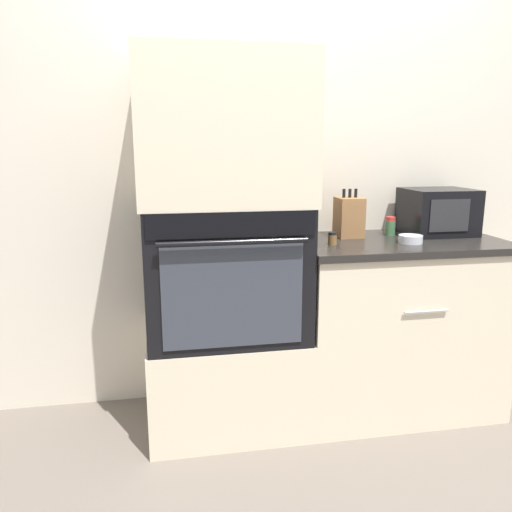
% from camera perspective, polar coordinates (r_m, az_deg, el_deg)
% --- Properties ---
extents(ground_plane, '(12.00, 12.00, 0.00)m').
position_cam_1_polar(ground_plane, '(2.55, 6.74, -20.58)').
color(ground_plane, '#6B6056').
extents(wall_back, '(8.00, 0.05, 2.50)m').
position_cam_1_polar(wall_back, '(2.74, 3.53, 9.65)').
color(wall_back, beige).
rests_on(wall_back, ground_plane).
extents(oven_cabinet_base, '(0.77, 0.60, 0.49)m').
position_cam_1_polar(oven_cabinet_base, '(2.61, -3.42, -13.48)').
color(oven_cabinet_base, beige).
rests_on(oven_cabinet_base, ground_plane).
extents(wall_oven, '(0.74, 0.64, 0.63)m').
position_cam_1_polar(wall_oven, '(2.42, -3.59, -1.49)').
color(wall_oven, black).
rests_on(wall_oven, oven_cabinet_base).
extents(oven_cabinet_upper, '(0.77, 0.60, 0.66)m').
position_cam_1_polar(oven_cabinet_upper, '(2.35, -3.82, 14.06)').
color(oven_cabinet_upper, beige).
rests_on(oven_cabinet_upper, wall_oven).
extents(counter_unit, '(1.05, 0.63, 0.92)m').
position_cam_1_polar(counter_unit, '(2.77, 15.51, -7.50)').
color(counter_unit, beige).
rests_on(counter_unit, ground_plane).
extents(microwave, '(0.35, 0.30, 0.24)m').
position_cam_1_polar(microwave, '(2.86, 20.04, 4.79)').
color(microwave, black).
rests_on(microwave, counter_unit).
extents(knife_block, '(0.13, 0.14, 0.25)m').
position_cam_1_polar(knife_block, '(2.65, 10.57, 4.41)').
color(knife_block, olive).
rests_on(knife_block, counter_unit).
extents(bowl, '(0.12, 0.12, 0.04)m').
position_cam_1_polar(bowl, '(2.56, 17.24, 1.86)').
color(bowl, silver).
rests_on(bowl, counter_unit).
extents(condiment_jar_near, '(0.05, 0.05, 0.10)m').
position_cam_1_polar(condiment_jar_near, '(2.76, 15.10, 3.31)').
color(condiment_jar_near, '#427047').
rests_on(condiment_jar_near, counter_unit).
extents(condiment_jar_mid, '(0.04, 0.04, 0.06)m').
position_cam_1_polar(condiment_jar_mid, '(2.43, 8.72, 1.99)').
color(condiment_jar_mid, brown).
rests_on(condiment_jar_mid, counter_unit).
extents(condiment_jar_far, '(0.06, 0.06, 0.12)m').
position_cam_1_polar(condiment_jar_far, '(2.79, 11.23, 3.77)').
color(condiment_jar_far, silver).
rests_on(condiment_jar_far, counter_unit).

